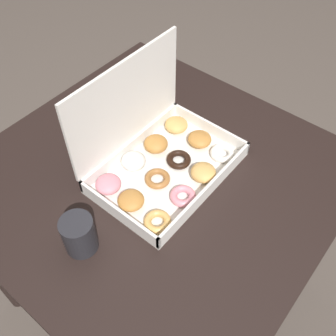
{
  "coord_description": "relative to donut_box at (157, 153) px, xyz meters",
  "views": [
    {
      "loc": [
        -0.51,
        -0.46,
        1.61
      ],
      "look_at": [
        0.03,
        -0.02,
        0.79
      ],
      "focal_mm": 42.0,
      "sensor_mm": 36.0,
      "label": 1
    }
  ],
  "objects": [
    {
      "name": "coffee_mug",
      "position": [
        -0.31,
        -0.02,
        -0.0
      ],
      "size": [
        0.08,
        0.08,
        0.1
      ],
      "color": "#232328",
      "rests_on": "dining_table"
    },
    {
      "name": "dining_table",
      "position": [
        -0.03,
        -0.01,
        -0.17
      ],
      "size": [
        0.93,
        0.94,
        0.77
      ],
      "color": "black",
      "rests_on": "ground_plane"
    },
    {
      "name": "ground_plane",
      "position": [
        -0.03,
        -0.01,
        -0.82
      ],
      "size": [
        8.0,
        8.0,
        0.0
      ],
      "primitive_type": "plane",
      "color": "#564C44"
    },
    {
      "name": "donut_box",
      "position": [
        0.0,
        0.0,
        0.0
      ],
      "size": [
        0.4,
        0.28,
        0.3
      ],
      "color": "silver",
      "rests_on": "dining_table"
    }
  ]
}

